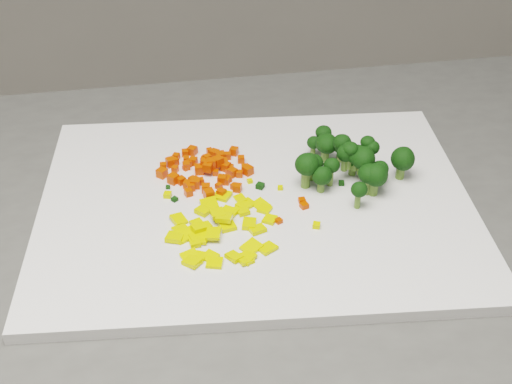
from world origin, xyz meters
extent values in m
cube|color=white|center=(-0.27, 0.14, 0.91)|extent=(0.49, 0.40, 0.01)
cube|color=red|center=(-0.35, 0.21, 0.92)|extent=(0.01, 0.01, 0.01)
cube|color=red|center=(-0.33, 0.25, 0.92)|extent=(0.01, 0.01, 0.01)
cube|color=red|center=(-0.34, 0.24, 0.92)|extent=(0.01, 0.01, 0.01)
cube|color=red|center=(-0.33, 0.18, 0.92)|extent=(0.01, 0.01, 0.01)
cube|color=red|center=(-0.32, 0.15, 0.92)|extent=(0.01, 0.01, 0.01)
cube|color=red|center=(-0.34, 0.17, 0.92)|extent=(0.01, 0.01, 0.01)
cube|color=red|center=(-0.35, 0.24, 0.92)|extent=(0.01, 0.01, 0.01)
cube|color=red|center=(-0.28, 0.22, 0.92)|extent=(0.01, 0.01, 0.01)
cube|color=red|center=(-0.30, 0.18, 0.92)|extent=(0.01, 0.01, 0.01)
cube|color=red|center=(-0.31, 0.21, 0.92)|extent=(0.01, 0.01, 0.01)
cube|color=red|center=(-0.32, 0.17, 0.92)|extent=(0.01, 0.01, 0.01)
cube|color=red|center=(-0.34, 0.18, 0.92)|extent=(0.01, 0.01, 0.01)
cube|color=red|center=(-0.34, 0.23, 0.92)|extent=(0.01, 0.01, 0.01)
cube|color=red|center=(-0.29, 0.19, 0.92)|extent=(0.01, 0.01, 0.01)
cube|color=red|center=(-0.36, 0.23, 0.92)|extent=(0.01, 0.01, 0.01)
cube|color=red|center=(-0.30, 0.22, 0.92)|extent=(0.01, 0.01, 0.01)
cube|color=red|center=(-0.32, 0.20, 0.92)|extent=(0.01, 0.01, 0.01)
cube|color=red|center=(-0.29, 0.20, 0.92)|extent=(0.01, 0.01, 0.01)
cube|color=red|center=(-0.32, 0.21, 0.93)|extent=(0.01, 0.01, 0.01)
cube|color=red|center=(-0.29, 0.23, 0.92)|extent=(0.01, 0.01, 0.01)
cube|color=red|center=(-0.37, 0.20, 0.92)|extent=(0.01, 0.01, 0.01)
cube|color=red|center=(-0.33, 0.18, 0.92)|extent=(0.01, 0.01, 0.01)
cube|color=red|center=(-0.36, 0.19, 0.92)|extent=(0.01, 0.01, 0.01)
cube|color=red|center=(-0.32, 0.21, 0.92)|extent=(0.01, 0.01, 0.01)
cube|color=red|center=(-0.30, 0.18, 0.92)|extent=(0.01, 0.01, 0.01)
cube|color=red|center=(-0.36, 0.19, 0.92)|extent=(0.01, 0.01, 0.01)
cube|color=red|center=(-0.29, 0.16, 0.92)|extent=(0.01, 0.01, 0.01)
cube|color=red|center=(-0.33, 0.22, 0.92)|extent=(0.01, 0.01, 0.01)
cube|color=red|center=(-0.37, 0.22, 0.92)|extent=(0.01, 0.01, 0.01)
cube|color=red|center=(-0.32, 0.23, 0.92)|extent=(0.01, 0.01, 0.01)
cube|color=red|center=(-0.31, 0.17, 0.92)|extent=(0.01, 0.01, 0.01)
cube|color=red|center=(-0.30, 0.18, 0.92)|extent=(0.01, 0.01, 0.01)
cube|color=red|center=(-0.30, 0.24, 0.92)|extent=(0.01, 0.01, 0.01)
cube|color=red|center=(-0.30, 0.21, 0.92)|extent=(0.01, 0.01, 0.01)
cube|color=red|center=(-0.31, 0.22, 0.92)|extent=(0.01, 0.01, 0.01)
cube|color=red|center=(-0.27, 0.19, 0.92)|extent=(0.01, 0.01, 0.01)
cube|color=red|center=(-0.31, 0.20, 0.92)|extent=(0.01, 0.01, 0.01)
cube|color=red|center=(-0.27, 0.20, 0.92)|extent=(0.01, 0.01, 0.01)
cube|color=red|center=(-0.31, 0.25, 0.92)|extent=(0.01, 0.01, 0.01)
cube|color=red|center=(-0.29, 0.20, 0.92)|extent=(0.01, 0.01, 0.01)
cube|color=red|center=(-0.28, 0.19, 0.92)|extent=(0.01, 0.01, 0.01)
cube|color=red|center=(-0.33, 0.19, 0.92)|extent=(0.01, 0.01, 0.01)
cube|color=red|center=(-0.30, 0.21, 0.92)|extent=(0.01, 0.01, 0.01)
cube|color=red|center=(-0.34, 0.19, 0.92)|extent=(0.01, 0.01, 0.01)
cube|color=red|center=(-0.28, 0.24, 0.92)|extent=(0.01, 0.01, 0.01)
cube|color=red|center=(-0.33, 0.20, 0.92)|extent=(0.01, 0.01, 0.01)
cube|color=red|center=(-0.35, 0.23, 0.92)|extent=(0.01, 0.01, 0.01)
cube|color=red|center=(-0.30, 0.21, 0.92)|extent=(0.01, 0.01, 0.01)
cube|color=red|center=(-0.33, 0.25, 0.92)|extent=(0.01, 0.01, 0.01)
cube|color=red|center=(-0.30, 0.24, 0.92)|extent=(0.01, 0.01, 0.01)
cube|color=red|center=(-0.31, 0.21, 0.92)|extent=(0.01, 0.01, 0.01)
cube|color=red|center=(-0.34, 0.16, 0.92)|extent=(0.01, 0.01, 0.01)
cube|color=red|center=(-0.35, 0.19, 0.92)|extent=(0.01, 0.01, 0.01)
cube|color=red|center=(-0.34, 0.22, 0.92)|extent=(0.01, 0.01, 0.01)
cube|color=red|center=(-0.34, 0.22, 0.92)|extent=(0.01, 0.01, 0.01)
cube|color=red|center=(-0.31, 0.22, 0.92)|extent=(0.01, 0.01, 0.01)
cube|color=red|center=(-0.31, 0.16, 0.92)|extent=(0.01, 0.01, 0.01)
cube|color=red|center=(-0.29, 0.17, 0.92)|extent=(0.01, 0.01, 0.01)
cube|color=red|center=(-0.30, 0.23, 0.92)|extent=(0.01, 0.01, 0.01)
cube|color=yellow|center=(-0.29, 0.06, 0.91)|extent=(0.02, 0.02, 0.01)
cube|color=yellow|center=(-0.33, 0.09, 0.91)|extent=(0.02, 0.01, 0.01)
cube|color=yellow|center=(-0.31, 0.11, 0.92)|extent=(0.02, 0.02, 0.01)
cube|color=yellow|center=(-0.26, 0.10, 0.91)|extent=(0.02, 0.02, 0.00)
cube|color=yellow|center=(-0.32, 0.11, 0.92)|extent=(0.02, 0.02, 0.01)
cube|color=yellow|center=(-0.28, 0.09, 0.91)|extent=(0.02, 0.02, 0.01)
cube|color=yellow|center=(-0.32, 0.08, 0.92)|extent=(0.02, 0.02, 0.01)
cube|color=yellow|center=(-0.33, 0.06, 0.91)|extent=(0.02, 0.02, 0.01)
cube|color=yellow|center=(-0.34, 0.10, 0.91)|extent=(0.02, 0.02, 0.01)
cube|color=yellow|center=(-0.35, 0.06, 0.91)|extent=(0.02, 0.02, 0.01)
cube|color=yellow|center=(-0.36, 0.12, 0.91)|extent=(0.02, 0.02, 0.01)
cube|color=yellow|center=(-0.30, 0.12, 0.91)|extent=(0.03, 0.02, 0.01)
cube|color=yellow|center=(-0.30, 0.05, 0.91)|extent=(0.02, 0.02, 0.01)
cube|color=yellow|center=(-0.30, 0.05, 0.91)|extent=(0.02, 0.02, 0.01)
cube|color=yellow|center=(-0.34, 0.11, 0.91)|extent=(0.02, 0.02, 0.01)
cube|color=yellow|center=(-0.33, 0.13, 0.91)|extent=(0.02, 0.02, 0.01)
cube|color=yellow|center=(-0.31, 0.10, 0.91)|extent=(0.02, 0.02, 0.01)
cube|color=yellow|center=(-0.33, 0.10, 0.92)|extent=(0.02, 0.02, 0.01)
cube|color=yellow|center=(-0.34, 0.09, 0.91)|extent=(0.02, 0.02, 0.01)
cube|color=yellow|center=(-0.27, 0.13, 0.91)|extent=(0.02, 0.02, 0.01)
cube|color=yellow|center=(-0.33, 0.05, 0.91)|extent=(0.02, 0.02, 0.00)
cube|color=yellow|center=(-0.36, 0.10, 0.91)|extent=(0.02, 0.02, 0.00)
cube|color=yellow|center=(-0.34, 0.06, 0.91)|extent=(0.02, 0.02, 0.01)
cube|color=yellow|center=(-0.35, 0.09, 0.91)|extent=(0.02, 0.01, 0.01)
cube|color=yellow|center=(-0.29, 0.10, 0.91)|extent=(0.02, 0.02, 0.01)
cube|color=yellow|center=(-0.32, 0.14, 0.91)|extent=(0.02, 0.02, 0.01)
cube|color=yellow|center=(-0.34, 0.08, 0.91)|extent=(0.01, 0.02, 0.01)
cube|color=yellow|center=(-0.31, 0.15, 0.91)|extent=(0.02, 0.02, 0.01)
cube|color=yellow|center=(-0.35, 0.05, 0.91)|extent=(0.02, 0.02, 0.01)
cube|color=yellow|center=(-0.36, 0.09, 0.91)|extent=(0.02, 0.02, 0.01)
cube|color=yellow|center=(-0.34, 0.09, 0.91)|extent=(0.02, 0.02, 0.01)
cube|color=yellow|center=(-0.28, 0.13, 0.91)|extent=(0.02, 0.02, 0.01)
cube|color=yellow|center=(-0.27, 0.06, 0.91)|extent=(0.02, 0.02, 0.00)
cube|color=yellow|center=(-0.31, 0.05, 0.91)|extent=(0.02, 0.02, 0.01)
cube|color=yellow|center=(-0.29, 0.12, 0.91)|extent=(0.02, 0.02, 0.01)
cube|color=yellow|center=(-0.27, 0.12, 0.91)|extent=(0.02, 0.02, 0.00)
cube|color=yellow|center=(-0.36, 0.09, 0.91)|extent=(0.02, 0.02, 0.01)
cube|color=yellow|center=(-0.29, 0.14, 0.91)|extent=(0.01, 0.02, 0.01)
cube|color=yellow|center=(-0.27, 0.18, 0.91)|extent=(0.01, 0.01, 0.00)
cube|color=yellow|center=(-0.36, 0.16, 0.92)|extent=(0.01, 0.01, 0.01)
cube|color=yellow|center=(-0.24, 0.16, 0.91)|extent=(0.01, 0.01, 0.00)
cube|color=red|center=(-0.26, 0.10, 0.91)|extent=(0.01, 0.01, 0.00)
cube|color=red|center=(-0.22, 0.13, 0.91)|extent=(0.01, 0.01, 0.00)
cube|color=yellow|center=(-0.22, 0.09, 0.91)|extent=(0.01, 0.01, 0.01)
cube|color=black|center=(-0.36, 0.16, 0.91)|extent=(0.01, 0.01, 0.00)
cube|color=black|center=(-0.26, 0.16, 0.92)|extent=(0.01, 0.01, 0.01)
cube|color=red|center=(-0.34, 0.21, 0.91)|extent=(0.01, 0.01, 0.00)
cube|color=black|center=(-0.17, 0.16, 0.91)|extent=(0.01, 0.01, 0.00)
cube|color=red|center=(-0.22, 0.12, 0.92)|extent=(0.01, 0.01, 0.01)
cube|color=black|center=(-0.36, 0.18, 0.91)|extent=(0.01, 0.01, 0.00)
cube|color=red|center=(-0.31, 0.10, 0.91)|extent=(0.01, 0.01, 0.00)
camera|label=1|loc=(-0.38, -0.47, 1.36)|focal=50.00mm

